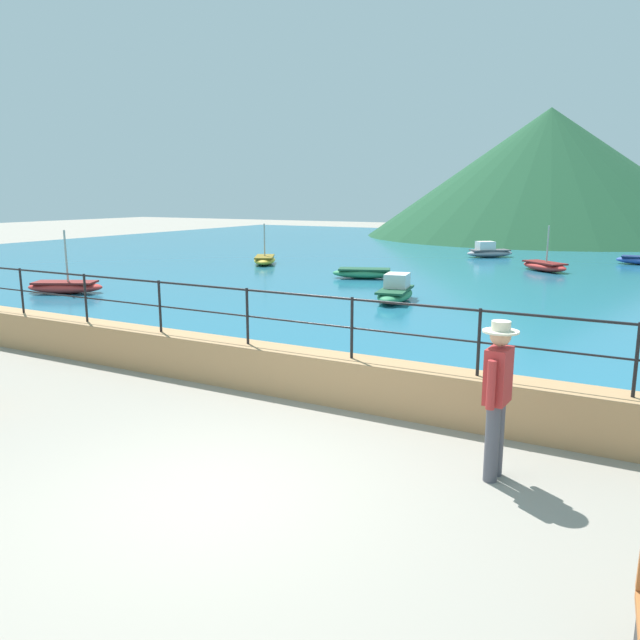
{
  "coord_description": "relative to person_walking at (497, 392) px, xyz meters",
  "views": [
    {
      "loc": [
        3.82,
        -4.68,
        3.04
      ],
      "look_at": [
        -0.8,
        3.7,
        1.1
      ],
      "focal_mm": 34.82,
      "sensor_mm": 36.0,
      "label": 1
    }
  ],
  "objects": [
    {
      "name": "ground_plane",
      "position": [
        -2.42,
        -1.75,
        -0.98
      ],
      "size": [
        120.0,
        120.0,
        0.0
      ],
      "primitive_type": "plane",
      "color": "gray"
    },
    {
      "name": "boat_7",
      "position": [
        -5.97,
        23.95,
        -0.65
      ],
      "size": [
        2.36,
        2.14,
        0.76
      ],
      "color": "gray",
      "rests_on": "lake_water"
    },
    {
      "name": "lake_water",
      "position": [
        -2.42,
        24.09,
        -0.95
      ],
      "size": [
        64.0,
        44.32,
        0.06
      ],
      "primitive_type": "cube",
      "color": "#236B89",
      "rests_on": "ground"
    },
    {
      "name": "boat_5",
      "position": [
        -7.98,
        13.91,
        -0.72
      ],
      "size": [
        2.47,
        1.65,
        0.36
      ],
      "color": "#338C59",
      "rests_on": "lake_water"
    },
    {
      "name": "boat_2",
      "position": [
        -13.73,
        16.03,
        -0.72
      ],
      "size": [
        1.92,
        2.44,
        1.75
      ],
      "color": "gold",
      "rests_on": "lake_water"
    },
    {
      "name": "boat_3",
      "position": [
        -5.15,
        9.91,
        -0.65
      ],
      "size": [
        1.3,
        2.42,
        0.76
      ],
      "color": "#338C59",
      "rests_on": "lake_water"
    },
    {
      "name": "railing",
      "position": [
        -2.42,
        1.45,
        0.35
      ],
      "size": [
        18.44,
        0.04,
        0.9
      ],
      "color": "black",
      "rests_on": "promenade_wall"
    },
    {
      "name": "hill_main",
      "position": [
        -6.33,
        41.32,
        3.55
      ],
      "size": [
        25.66,
        25.66,
        9.06
      ],
      "primitive_type": "cone",
      "color": "#1E4C2D",
      "rests_on": "ground"
    },
    {
      "name": "boat_0",
      "position": [
        -14.61,
        6.34,
        -0.72
      ],
      "size": [
        2.46,
        1.86,
        1.93
      ],
      "color": "red",
      "rests_on": "lake_water"
    },
    {
      "name": "person_walking",
      "position": [
        0.0,
        0.0,
        0.0
      ],
      "size": [
        0.38,
        0.57,
        1.75
      ],
      "color": "#4C4C56",
      "rests_on": "ground"
    },
    {
      "name": "boat_1",
      "position": [
        -2.64,
        19.38,
        -0.72
      ],
      "size": [
        2.31,
        2.2,
        1.8
      ],
      "color": "red",
      "rests_on": "lake_water"
    },
    {
      "name": "promenade_wall",
      "position": [
        -2.42,
        1.45,
        -0.63
      ],
      "size": [
        20.0,
        0.56,
        0.7
      ],
      "primitive_type": "cube",
      "color": "tan",
      "rests_on": "ground"
    }
  ]
}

